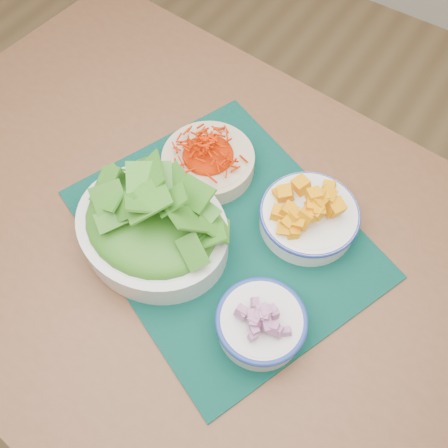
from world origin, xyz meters
name	(u,v)px	position (x,y,z in m)	size (l,w,h in m)	color
ground	(159,375)	(0.00, 0.00, 0.00)	(4.00, 4.00, 0.00)	#A78150
table	(198,256)	(0.08, 0.14, 0.66)	(1.39, 0.99, 0.75)	brown
placemat	(224,233)	(0.13, 0.17, 0.75)	(0.51, 0.41, 0.00)	black
carrot_bowl	(208,159)	(0.02, 0.27, 0.79)	(0.23, 0.23, 0.07)	beige
squash_bowl	(310,212)	(0.24, 0.27, 0.80)	(0.23, 0.23, 0.09)	white
lettuce_bowl	(151,222)	(0.03, 0.09, 0.82)	(0.29, 0.25, 0.13)	silver
onion_bowl	(261,322)	(0.27, 0.05, 0.79)	(0.16, 0.16, 0.07)	silver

